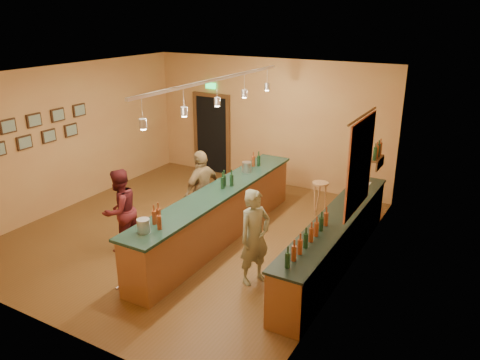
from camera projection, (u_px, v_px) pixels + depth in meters
The scene contains 17 objects.
floor at pixel (191, 232), 9.60m from camera, with size 7.00×7.00×0.00m, color brown.
ceiling at pixel (185, 73), 8.51m from camera, with size 6.50×7.00×0.02m, color silver.
wall_back at pixel (268, 122), 11.91m from camera, with size 6.50×0.02×3.20m, color #B97745.
wall_front at pixel (35, 225), 6.19m from camera, with size 6.50×0.02×3.20m, color #B97745.
wall_left at pixel (71, 136), 10.56m from camera, with size 0.02×7.00×3.20m, color #B97745.
wall_right at pixel (353, 187), 7.55m from camera, with size 0.02×7.00×3.20m, color #B97745.
doorway at pixel (212, 132), 12.84m from camera, with size 1.15×0.09×2.48m.
tapestry at pixel (360, 165), 7.80m from camera, with size 0.03×1.40×1.60m, color maroon.
bottle_shelf at pixel (378, 153), 9.11m from camera, with size 0.17×0.55×0.54m.
picture_grid at pixel (42, 128), 9.81m from camera, with size 0.06×2.20×0.70m, color #382111, non-canonical shape.
back_counter at pixel (335, 240), 8.20m from camera, with size 0.60×4.55×1.27m.
tasting_bar at pixel (219, 211), 9.08m from camera, with size 0.74×5.10×1.38m.
pendant_track at pixel (217, 88), 8.26m from camera, with size 0.11×4.60×0.50m.
bartender at pixel (255, 237), 7.59m from camera, with size 0.59×0.39×1.63m, color gray.
customer_a at pixel (120, 210), 8.66m from camera, with size 0.77×0.60×1.59m, color #59191E.
customer_b at pixel (202, 191), 9.46m from camera, with size 0.99×0.41×1.69m, color #997A51.
bar_stool at pixel (320, 189), 10.30m from camera, with size 0.35×0.35×0.73m.
Camera 1 is at (5.14, -7.04, 4.28)m, focal length 35.00 mm.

